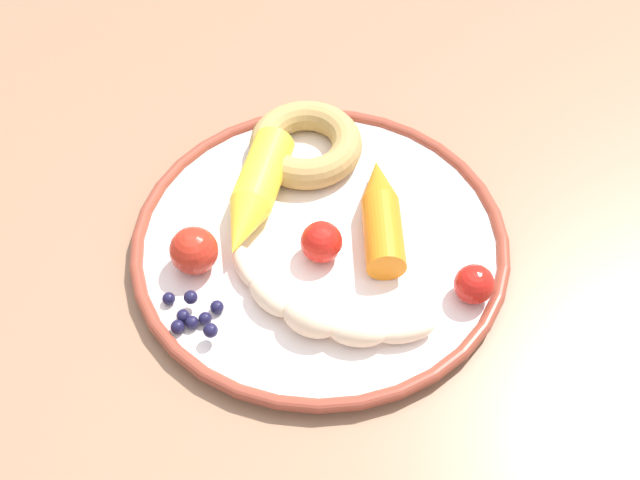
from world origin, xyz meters
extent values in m
cube|color=#926A4E|center=(0.00, 0.00, 0.71)|extent=(0.98, 0.91, 0.03)
cube|color=#936E49|center=(-0.43, 0.39, 0.35)|extent=(0.05, 0.05, 0.70)
cylinder|color=white|center=(-0.04, -0.03, 0.73)|extent=(0.33, 0.33, 0.01)
torus|color=brown|center=(-0.04, -0.03, 0.74)|extent=(0.34, 0.34, 0.01)
ellipsoid|color=beige|center=(-0.09, -0.08, 0.75)|extent=(0.04, 0.05, 0.02)
ellipsoid|color=beige|center=(-0.06, -0.11, 0.75)|extent=(0.05, 0.05, 0.02)
ellipsoid|color=beige|center=(-0.02, -0.12, 0.75)|extent=(0.05, 0.04, 0.03)
ellipsoid|color=beige|center=(0.01, -0.13, 0.75)|extent=(0.05, 0.03, 0.02)
ellipsoid|color=beige|center=(0.05, -0.12, 0.75)|extent=(0.05, 0.04, 0.02)
cylinder|color=orange|center=(0.02, -0.03, 0.75)|extent=(0.05, 0.08, 0.03)
cone|color=orange|center=(0.01, 0.03, 0.75)|extent=(0.04, 0.06, 0.03)
cylinder|color=yellow|center=(-0.10, 0.02, 0.76)|extent=(0.04, 0.08, 0.04)
cone|color=yellow|center=(-0.10, -0.05, 0.76)|extent=(0.04, 0.06, 0.04)
torus|color=tan|center=(-0.07, 0.07, 0.75)|extent=(0.15, 0.15, 0.03)
sphere|color=#191638|center=(-0.10, -0.12, 0.74)|extent=(0.01, 0.01, 0.01)
sphere|color=#191638|center=(-0.11, -0.13, 0.74)|extent=(0.01, 0.01, 0.01)
sphere|color=#191638|center=(-0.12, -0.14, 0.74)|extent=(0.01, 0.01, 0.01)
sphere|color=#191638|center=(-0.15, -0.12, 0.74)|extent=(0.01, 0.01, 0.01)
sphere|color=#191638|center=(-0.13, -0.15, 0.74)|extent=(0.01, 0.01, 0.01)
sphere|color=#191638|center=(-0.13, -0.14, 0.74)|extent=(0.01, 0.01, 0.01)
sphere|color=#191638|center=(-0.12, -0.12, 0.75)|extent=(0.01, 0.01, 0.01)
sphere|color=#191638|center=(-0.10, -0.15, 0.75)|extent=(0.01, 0.01, 0.01)
sphere|color=red|center=(-0.13, -0.08, 0.76)|extent=(0.04, 0.04, 0.04)
sphere|color=red|center=(-0.03, -0.05, 0.76)|extent=(0.04, 0.04, 0.04)
sphere|color=red|center=(0.10, -0.06, 0.75)|extent=(0.03, 0.03, 0.03)
camera|label=1|loc=(0.05, -0.47, 1.30)|focal=45.24mm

